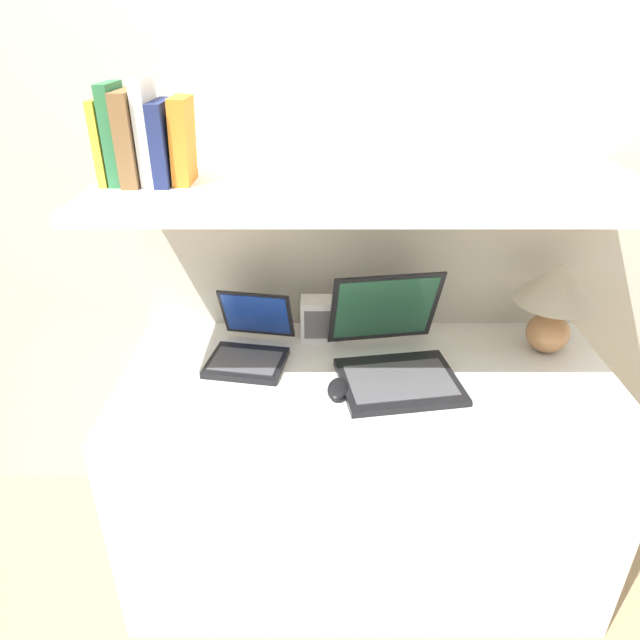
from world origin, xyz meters
TOP-DOWN VIEW (x-y plane):
  - ground_plane at (0.00, 0.00)m, footprint 12.00×12.00m
  - wall_back at (0.00, 0.71)m, footprint 6.00×0.05m
  - desk at (0.00, 0.32)m, footprint 1.45×0.65m
  - back_riser at (0.00, 0.67)m, footprint 1.45×0.04m
  - shelf at (0.00, 0.40)m, footprint 1.45×0.58m
  - table_lamp at (0.56, 0.47)m, footprint 0.25×0.25m
  - laptop_large at (0.07, 0.34)m, footprint 0.39×0.43m
  - laptop_small at (-0.35, 0.42)m, footprint 0.27×0.30m
  - computer_mouse at (-0.09, 0.23)m, footprint 0.07×0.11m
  - router_box at (-0.15, 0.54)m, footprint 0.11×0.09m
  - book_yellow at (-0.68, 0.40)m, footprint 0.02×0.13m
  - book_green at (-0.65, 0.40)m, footprint 0.03×0.13m
  - book_brown at (-0.61, 0.40)m, footprint 0.04×0.17m
  - book_white at (-0.57, 0.40)m, footprint 0.03×0.13m
  - book_navy at (-0.53, 0.40)m, footprint 0.04×0.16m
  - book_orange at (-0.49, 0.40)m, footprint 0.05×0.12m

SIDE VIEW (x-z plane):
  - ground_plane at x=0.00m, z-range 0.00..0.00m
  - desk at x=0.00m, z-range 0.00..0.74m
  - back_riser at x=0.00m, z-range 0.00..1.26m
  - computer_mouse at x=-0.09m, z-range 0.74..0.78m
  - laptop_small at x=-0.35m, z-range 0.69..0.88m
  - laptop_large at x=0.07m, z-range 0.66..0.94m
  - router_box at x=-0.15m, z-range 0.74..0.88m
  - table_lamp at x=0.56m, z-range 0.79..1.08m
  - wall_back at x=0.00m, z-range 0.00..2.40m
  - shelf at x=0.00m, z-range 1.26..1.29m
  - book_navy at x=-0.53m, z-range 1.29..1.49m
  - book_yellow at x=-0.68m, z-range 1.29..1.50m
  - book_orange at x=-0.49m, z-range 1.29..1.50m
  - book_brown at x=-0.61m, z-range 1.29..1.52m
  - book_green at x=-0.65m, z-range 1.29..1.53m
  - book_white at x=-0.57m, z-range 1.29..1.54m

